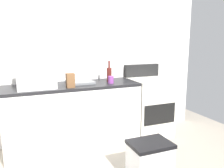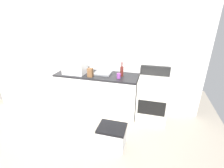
{
  "view_description": "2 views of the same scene",
  "coord_description": "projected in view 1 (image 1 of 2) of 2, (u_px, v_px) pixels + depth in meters",
  "views": [
    {
      "loc": [
        -0.41,
        -1.9,
        1.5
      ],
      "look_at": [
        0.73,
        0.82,
        0.94
      ],
      "focal_mm": 37.84,
      "sensor_mm": 36.0,
      "label": 1
    },
    {
      "loc": [
        1.49,
        -1.87,
        2.06
      ],
      "look_at": [
        0.75,
        0.83,
        0.87
      ],
      "focal_mm": 25.7,
      "sensor_mm": 36.0,
      "label": 2
    }
  ],
  "objects": [
    {
      "name": "kitchen_counter",
      "position": [
        73.0,
        116.0,
        3.28
      ],
      "size": [
        1.8,
        0.6,
        0.9
      ],
      "color": "white",
      "rests_on": "ground_plane"
    },
    {
      "name": "stove_oven",
      "position": [
        149.0,
        106.0,
        3.74
      ],
      "size": [
        0.6,
        0.61,
        1.1
      ],
      "color": "silver",
      "rests_on": "ground_plane"
    },
    {
      "name": "wine_bottle",
      "position": [
        109.0,
        74.0,
        3.41
      ],
      "size": [
        0.07,
        0.07,
        0.3
      ],
      "color": "#591E19",
      "rests_on": "kitchen_counter"
    },
    {
      "name": "knife_block",
      "position": [
        70.0,
        80.0,
        2.98
      ],
      "size": [
        0.1,
        0.1,
        0.18
      ],
      "primitive_type": "cube",
      "color": "brown",
      "rests_on": "kitchen_counter"
    },
    {
      "name": "wall_back",
      "position": [
        45.0,
        54.0,
        3.32
      ],
      "size": [
        5.0,
        0.1,
        2.6
      ],
      "primitive_type": "cube",
      "color": "silver",
      "rests_on": "ground_plane"
    },
    {
      "name": "sink_basin",
      "position": [
        80.0,
        82.0,
        3.29
      ],
      "size": [
        0.36,
        0.32,
        0.03
      ],
      "primitive_type": "cube",
      "color": "slate",
      "rests_on": "kitchen_counter"
    },
    {
      "name": "microwave",
      "position": [
        36.0,
        78.0,
        2.93
      ],
      "size": [
        0.46,
        0.34,
        0.27
      ],
      "primitive_type": "cube",
      "color": "white",
      "rests_on": "kitchen_counter"
    },
    {
      "name": "storage_bin",
      "position": [
        150.0,
        158.0,
        2.65
      ],
      "size": [
        0.46,
        0.36,
        0.38
      ],
      "color": "silver",
      "rests_on": "ground_plane"
    },
    {
      "name": "coffee_mug",
      "position": [
        111.0,
        80.0,
        3.28
      ],
      "size": [
        0.08,
        0.08,
        0.1
      ],
      "primitive_type": "cylinder",
      "color": "purple",
      "rests_on": "kitchen_counter"
    }
  ]
}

